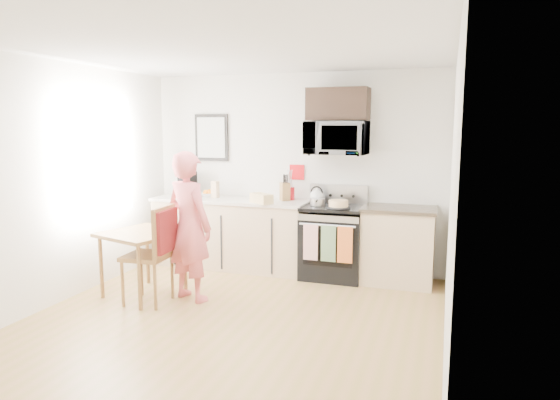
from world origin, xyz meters
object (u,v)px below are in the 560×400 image
(person, at_px, (189,226))
(chair, at_px, (159,242))
(microwave, at_px, (337,138))
(dining_table, at_px, (143,239))
(range, at_px, (333,243))
(cake, at_px, (338,204))

(person, relative_size, chair, 1.54)
(microwave, height_order, dining_table, microwave)
(range, xyz_separation_m, chair, (-1.55, -1.55, 0.25))
(cake, bearing_deg, dining_table, -148.38)
(range, relative_size, cake, 4.03)
(dining_table, bearing_deg, cake, 31.62)
(microwave, height_order, chair, microwave)
(microwave, distance_m, dining_table, 2.63)
(range, height_order, microwave, microwave)
(range, relative_size, microwave, 1.53)
(microwave, bearing_deg, cake, -71.33)
(chair, distance_m, cake, 2.16)
(dining_table, height_order, cake, cake)
(range, bearing_deg, chair, -135.04)
(range, xyz_separation_m, microwave, (-0.00, 0.10, 1.32))
(microwave, relative_size, person, 0.46)
(chair, bearing_deg, dining_table, 148.39)
(range, distance_m, dining_table, 2.34)
(person, distance_m, dining_table, 0.58)
(range, height_order, cake, range)
(range, height_order, chair, range)
(range, distance_m, microwave, 1.33)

